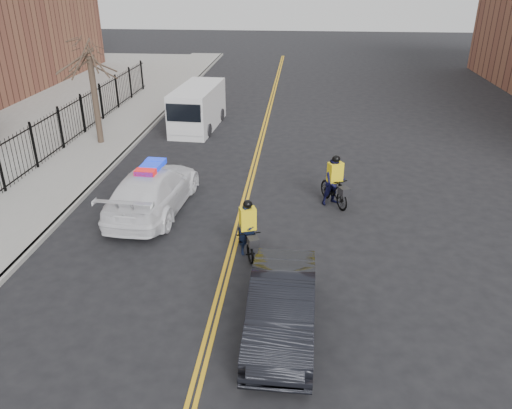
{
  "coord_description": "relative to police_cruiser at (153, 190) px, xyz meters",
  "views": [
    {
      "loc": [
        1.9,
        -12.18,
        7.68
      ],
      "look_at": [
        0.68,
        1.25,
        1.3
      ],
      "focal_mm": 35.0,
      "sensor_mm": 36.0,
      "label": 1
    }
  ],
  "objects": [
    {
      "name": "dark_sedan",
      "position": [
        4.72,
        -6.07,
        -0.08
      ],
      "size": [
        1.53,
        4.26,
        1.4
      ],
      "primitive_type": "imported",
      "rotation": [
        0.0,
        0.0,
        -0.01
      ],
      "color": "black",
      "rests_on": "ground"
    },
    {
      "name": "ground",
      "position": [
        3.08,
        -3.21,
        -0.78
      ],
      "size": [
        120.0,
        120.0,
        0.0
      ],
      "primitive_type": "plane",
      "color": "black",
      "rests_on": "ground"
    },
    {
      "name": "police_cruiser",
      "position": [
        0.0,
        0.0,
        0.0
      ],
      "size": [
        2.49,
        5.45,
        1.7
      ],
      "rotation": [
        0.0,
        0.0,
        3.08
      ],
      "color": "white",
      "rests_on": "ground"
    },
    {
      "name": "center_line_right",
      "position": [
        3.16,
        4.79,
        -0.77
      ],
      "size": [
        0.1,
        60.0,
        0.01
      ],
      "primitive_type": "cube",
      "color": "gold",
      "rests_on": "ground"
    },
    {
      "name": "iron_fence",
      "position": [
        -5.92,
        4.79,
        0.22
      ],
      "size": [
        0.12,
        28.0,
        2.0
      ],
      "primitive_type": null,
      "color": "black",
      "rests_on": "ground"
    },
    {
      "name": "cyclist_far",
      "position": [
        6.28,
        1.06,
        -0.04
      ],
      "size": [
        1.3,
        1.88,
        1.87
      ],
      "rotation": [
        0.0,
        0.0,
        0.47
      ],
      "color": "black",
      "rests_on": "ground"
    },
    {
      "name": "cargo_van",
      "position": [
        -0.43,
        10.0,
        0.28
      ],
      "size": [
        2.25,
        5.27,
        2.16
      ],
      "rotation": [
        0.0,
        0.0,
        -0.06
      ],
      "color": "silver",
      "rests_on": "ground"
    },
    {
      "name": "center_line_left",
      "position": [
        3.0,
        4.79,
        -0.77
      ],
      "size": [
        0.1,
        60.0,
        0.01
      ],
      "primitive_type": "cube",
      "color": "gold",
      "rests_on": "ground"
    },
    {
      "name": "street_tree",
      "position": [
        -4.52,
        6.79,
        2.76
      ],
      "size": [
        3.2,
        3.2,
        4.8
      ],
      "color": "#3B2C22",
      "rests_on": "sidewalk"
    },
    {
      "name": "cyclist_near",
      "position": [
        3.58,
        -2.63,
        -0.17
      ],
      "size": [
        1.19,
        1.88,
        1.74
      ],
      "rotation": [
        0.0,
        0.0,
        0.35
      ],
      "color": "black",
      "rests_on": "ground"
    },
    {
      "name": "sidewalk",
      "position": [
        -4.42,
        4.79,
        -0.7
      ],
      "size": [
        3.0,
        60.0,
        0.15
      ],
      "primitive_type": "cube",
      "color": "gray",
      "rests_on": "ground"
    },
    {
      "name": "curb",
      "position": [
        -2.92,
        4.79,
        -0.7
      ],
      "size": [
        0.2,
        60.0,
        0.15
      ],
      "primitive_type": "cube",
      "color": "gray",
      "rests_on": "ground"
    }
  ]
}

